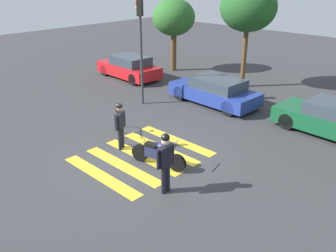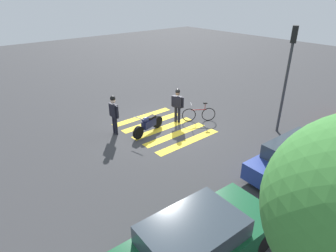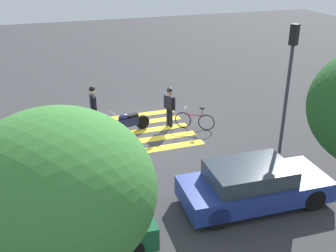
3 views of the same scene
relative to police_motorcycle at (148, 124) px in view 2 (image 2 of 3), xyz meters
The scene contains 9 objects.
ground_plane 0.98m from the police_motorcycle, behind, with size 60.00×60.00×0.00m, color #38383A.
police_motorcycle is the anchor object (origin of this frame).
leaning_bicycle 2.87m from the police_motorcycle, 167.94° to the left, with size 1.45×1.04×1.02m.
officer_on_foot 1.96m from the police_motorcycle, behind, with size 0.39×0.62×1.79m.
officer_by_motorcycle 1.70m from the police_motorcycle, 36.75° to the right, with size 0.25×0.70×1.90m.
crosswalk_stripes 0.98m from the police_motorcycle, behind, with size 3.56×4.05×0.01m.
car_blue_hatchback 6.69m from the police_motorcycle, 110.30° to the left, with size 4.57×2.06×1.33m.
car_green_compact 7.35m from the police_motorcycle, 63.17° to the left, with size 4.56×2.03×1.34m.
traffic_light_pole 6.84m from the police_motorcycle, 142.06° to the left, with size 0.36×0.32×4.88m.
Camera 2 is at (8.00, 9.92, 6.26)m, focal length 30.57 mm.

